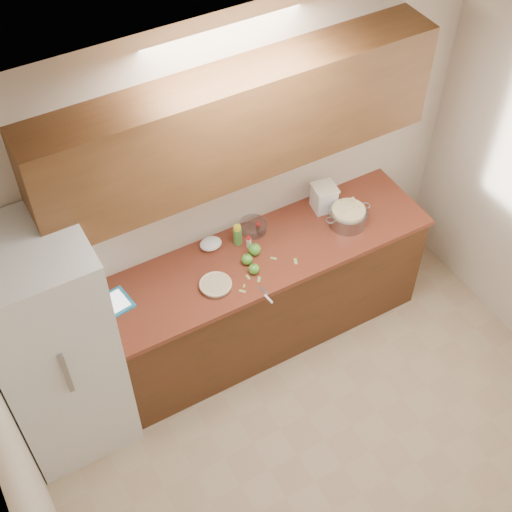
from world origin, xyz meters
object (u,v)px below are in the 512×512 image
pie (216,285)px  colander (348,216)px  tablet (110,306)px  flour_canister (324,197)px

pie → colander: size_ratio=0.61×
pie → tablet: bearing=164.4°
pie → colander: colander is taller
tablet → pie: bearing=-23.9°
colander → flour_canister: flour_canister is taller
colander → tablet: bearing=176.0°
pie → flour_canister: bearing=15.4°
pie → tablet: (-0.67, 0.19, -0.01)m
colander → pie: bearing=-176.6°
colander → flour_canister: (-0.06, 0.22, 0.04)m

